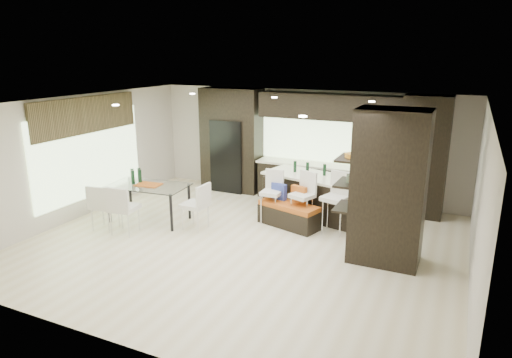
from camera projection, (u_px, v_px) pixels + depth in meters
The scene contains 22 objects.
ground at pixel (243, 243), 8.85m from camera, with size 8.00×8.00×0.00m, color beige.
back_wall at pixel (304, 144), 11.54m from camera, with size 8.00×0.02×2.70m, color beige.
left_wall at pixel (81, 157), 10.11m from camera, with size 0.02×7.00×2.70m, color beige.
right_wall at pixel (480, 206), 6.86m from camera, with size 0.02×7.00×2.70m, color beige.
ceiling at pixel (242, 104), 8.12m from camera, with size 8.00×7.00×0.02m, color white.
window_left at pixel (89, 155), 10.27m from camera, with size 0.04×3.20×1.90m, color #B2D199.
window_back at pixel (327, 138), 11.21m from camera, with size 3.40×0.04×1.20m, color #B2D199.
stone_accent at pixel (86, 115), 10.02m from camera, with size 0.08×3.00×0.80m, color brown.
ceiling_spots at pixel (248, 103), 8.35m from camera, with size 4.00×3.00×0.02m, color white.
back_cabinetry at pixel (319, 148), 11.05m from camera, with size 6.80×0.68×2.70m, color black.
refrigerator at pixel (231, 155), 12.09m from camera, with size 0.90×0.68×1.90m, color black.
partition_column at pixel (389, 188), 7.78m from camera, with size 1.20×0.80×2.70m, color black.
kitchen_island at pixel (314, 196), 10.24m from camera, with size 2.26×0.97×0.94m, color black.
stool_left at pixel (271, 202), 9.83m from camera, with size 0.41×0.41×0.93m, color silver.
stool_mid at pixel (302, 206), 9.54m from camera, with size 0.43×0.43×0.97m, color silver.
stool_right at pixel (334, 209), 9.24m from camera, with size 0.45×0.45×1.02m, color silver.
bench at pixel (289, 215), 9.67m from camera, with size 1.32×0.51×0.51m, color black.
floor_vase at pixel (372, 222), 8.43m from camera, with size 0.41×0.41×1.11m, color #49543C, non-canonical shape.
dining_table at pixel (150, 203), 9.96m from camera, with size 1.69×0.95×0.81m, color white.
chair_near at pixel (124, 211), 9.24m from camera, with size 0.51×0.51×0.95m, color silver.
chair_far at pixel (105, 208), 9.47m from camera, with size 0.49×0.49×0.90m, color silver.
chair_end at pixel (195, 208), 9.48m from camera, with size 0.49×0.49×0.91m, color silver.
Camera 1 is at (3.69, -7.31, 3.58)m, focal length 32.00 mm.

